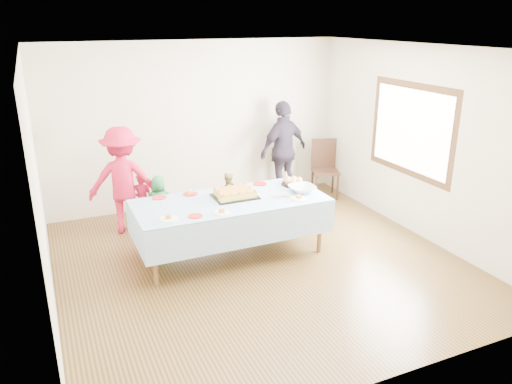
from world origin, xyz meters
The scene contains 22 objects.
ground centered at (0.00, 0.00, 0.00)m, with size 5.00×5.00×0.00m, color #402A12.
room_walls centered at (0.05, 0.00, 1.77)m, with size 5.04×5.04×2.72m.
party_table centered at (-0.25, 0.37, 0.72)m, with size 2.50×1.10×0.78m.
birthday_cake centered at (-0.16, 0.44, 0.83)m, with size 0.57×0.44×0.10m.
rolls_tray centered at (0.79, 0.58, 0.82)m, with size 0.35×0.35×0.10m.
punch_bowl centered at (0.75, 0.27, 0.82)m, with size 0.35×0.35×0.09m, color silver.
party_hat centered at (0.77, 0.77, 0.86)m, with size 0.10×0.10×0.17m, color silver.
fork_pile centered at (0.38, 0.19, 0.81)m, with size 0.24×0.18×0.07m, color white, non-canonical shape.
plate_red_far_a centered at (-1.08, 0.82, 0.79)m, with size 0.19×0.19×0.01m, color red.
plate_red_far_b centered at (-0.67, 0.79, 0.79)m, with size 0.20×0.20×0.01m, color red.
plate_red_far_c centered at (-0.10, 0.75, 0.79)m, with size 0.18×0.18×0.01m, color red.
plate_red_far_d centered at (0.37, 0.80, 0.79)m, with size 0.19×0.19×0.01m, color red.
plate_red_near centered at (-0.84, 0.00, 0.79)m, with size 0.17×0.17×0.01m, color red.
plate_white_left centered at (-1.16, 0.04, 0.79)m, with size 0.22×0.22×0.01m, color white.
plate_white_mid centered at (-0.52, -0.03, 0.79)m, with size 0.19×0.19×0.01m, color white.
plate_white_right centered at (0.58, 0.03, 0.79)m, with size 0.21×0.21×0.01m, color white.
dining_chair centered at (2.13, 1.91, 0.56)m, with size 0.56×0.56×1.01m.
toddler_left centered at (-1.13, 1.75, 0.43)m, with size 0.32×0.21×0.87m, color #D61A47.
toddler_mid centered at (-0.93, 1.53, 0.43)m, with size 0.42×0.27×0.86m, color #277742.
toddler_right centered at (0.18, 1.61, 0.37)m, with size 0.36×0.28×0.75m, color tan.
adult_left centered at (-1.39, 1.74, 0.79)m, with size 1.02×0.59×1.58m, color red.
adult_right centered at (1.41, 2.11, 0.85)m, with size 1.00×0.42×1.71m, color #312938.
Camera 1 is at (-2.42, -5.34, 3.03)m, focal length 35.00 mm.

